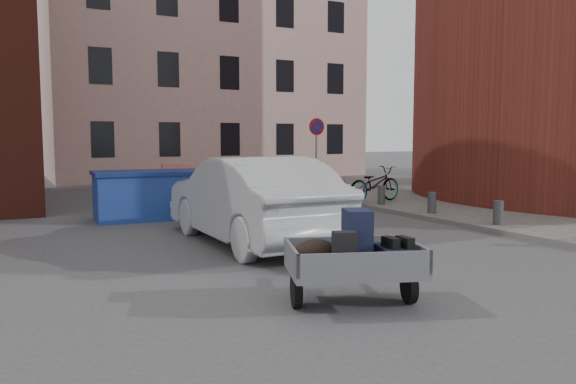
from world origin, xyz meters
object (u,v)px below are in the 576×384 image
dumpster (153,194)px  bicycle (374,184)px  silver_car (251,200)px  trailer (353,258)px

dumpster → bicycle: size_ratio=1.45×
dumpster → silver_car: 4.39m
trailer → bicycle: 10.48m
trailer → silver_car: (0.50, 4.41, 0.25)m
dumpster → silver_car: (0.91, -4.29, 0.24)m
silver_car → bicycle: size_ratio=2.51×
trailer → bicycle: (6.31, 8.37, 0.06)m
silver_car → bicycle: 7.04m
trailer → dumpster: dumpster is taller
silver_car → bicycle: silver_car is taller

